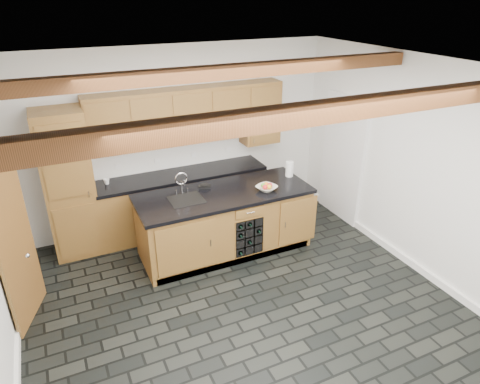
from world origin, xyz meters
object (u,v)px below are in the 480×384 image
object	(u,v)px
island	(225,222)
fruit_bowl	(267,188)
kitchen_scale	(205,186)
paper_towel	(289,169)

from	to	relation	value
island	fruit_bowl	xyz separation A→B (m)	(0.56, -0.18, 0.50)
island	fruit_bowl	size ratio (longest dim) A/B	8.92
island	kitchen_scale	bearing A→B (deg)	126.40
kitchen_scale	fruit_bowl	bearing A→B (deg)	-12.72
kitchen_scale	paper_towel	size ratio (longest dim) A/B	0.83
paper_towel	kitchen_scale	bearing A→B (deg)	173.89
fruit_bowl	paper_towel	distance (m)	0.63
kitchen_scale	fruit_bowl	size ratio (longest dim) A/B	0.68
island	fruit_bowl	world-z (taller)	fruit_bowl
island	fruit_bowl	distance (m)	0.77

